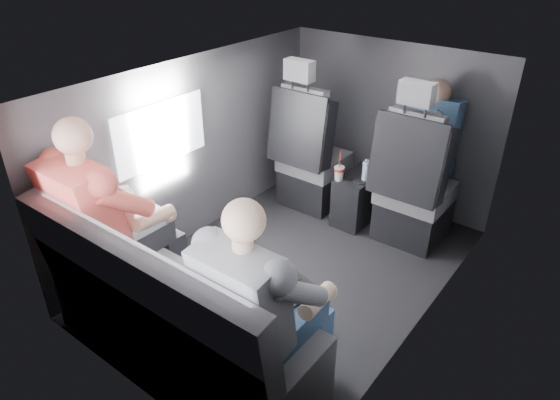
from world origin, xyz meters
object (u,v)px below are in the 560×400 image
Objects in this scene: laptop_white at (134,211)px; soda_cup at (339,173)px; passenger_rear_right at (263,307)px; passenger_front_right at (430,137)px; rear_bench at (175,322)px; front_seat_right at (412,193)px; passenger_rear_left at (109,221)px; front_seat_left at (310,161)px; water_bottle at (366,171)px; center_console at (359,197)px; laptop_black at (279,283)px.

soda_cup is at bearing 70.62° from laptop_white.
passenger_rear_right is 2.07m from passenger_front_right.
passenger_rear_right reaches higher than rear_bench.
passenger_rear_left reaches higher than front_seat_right.
passenger_rear_right is at bearing -61.78° from front_seat_left.
laptop_white is 0.46× the size of passenger_front_right.
front_seat_left is 5.26× the size of soda_cup.
passenger_rear_left reaches higher than water_bottle.
passenger_rear_left reaches higher than passenger_front_right.
rear_bench is 0.62m from passenger_rear_right.
laptop_white is at bearing -95.66° from front_seat_left.
soda_cup is (-0.54, -0.14, 0.06)m from front_seat_right.
front_seat_right is at bearing 59.92° from passenger_rear_left.
passenger_rear_left is at bearing -110.81° from water_bottle.
passenger_rear_left is (0.01, -0.18, 0.02)m from laptop_white.
rear_bench reaches higher than laptop_white.
soda_cup is 1.75m from passenger_rear_left.
water_bottle is (0.08, 1.87, 0.17)m from rear_bench.
front_seat_left is at bearing 118.22° from passenger_rear_right.
passenger_rear_left is at bearing -106.96° from soda_cup.
soda_cup is at bearing -146.11° from water_bottle.
rear_bench is (0.45, -1.90, -0.09)m from front_seat_left.
passenger_rear_left reaches higher than laptop_white.
passenger_front_right is at bearing 38.08° from soda_cup.
water_bottle is at bearing -3.34° from front_seat_left.
center_console is (0.45, 0.04, -0.20)m from front_seat_left.
front_seat_left reaches higher than passenger_front_right.
laptop_white is at bearing -118.75° from passenger_front_right.
laptop_black is at bearing -74.14° from center_console.
front_seat_left reaches higher than laptop_white.
water_bottle is (0.17, 0.11, 0.02)m from soda_cup.
rear_bench reaches higher than laptop_black.
laptop_black is (0.48, -1.67, 0.43)m from center_console.
passenger_front_right is (0.87, 0.26, 0.34)m from front_seat_left.
rear_bench is at bearing -103.31° from front_seat_right.
front_seat_right is at bearing 76.69° from rear_bench.
rear_bench is 1.23× the size of passenger_rear_left.
passenger_rear_right is at bearing 0.06° from passenger_rear_left.
passenger_front_right is at bearing 91.60° from laptop_black.
center_console is at bearing -152.73° from passenger_front_right.
rear_bench is (-0.45, -1.90, -0.09)m from front_seat_right.
laptop_black is at bearing -88.40° from passenger_front_right.
passenger_front_right is (1.03, 1.88, 0.11)m from laptop_white.
water_bottle is at bearing 69.19° from passenger_rear_left.
center_console is 0.33m from soda_cup.
soda_cup is 0.71m from passenger_front_right.
front_seat_left is at bearing -163.54° from passenger_front_right.
passenger_rear_right reaches higher than center_console.
front_seat_left is at bearing 84.34° from laptop_white.
soda_cup is (-0.09, 1.76, 0.15)m from rear_bench.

